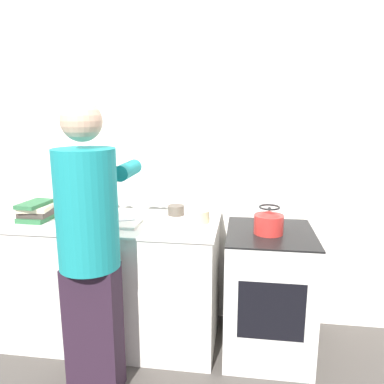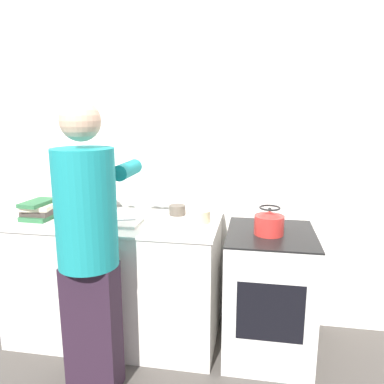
{
  "view_description": "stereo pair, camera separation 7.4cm",
  "coord_description": "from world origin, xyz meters",
  "px_view_note": "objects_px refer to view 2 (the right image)",
  "views": [
    {
      "loc": [
        0.61,
        -2.15,
        1.7
      ],
      "look_at": [
        0.27,
        0.24,
        1.18
      ],
      "focal_mm": 35.0,
      "sensor_mm": 36.0,
      "label": 1
    },
    {
      "loc": [
        0.68,
        -2.14,
        1.7
      ],
      "look_at": [
        0.27,
        0.24,
        1.18
      ],
      "focal_mm": 35.0,
      "sensor_mm": 36.0,
      "label": 2
    }
  ],
  "objects_px": {
    "oven": "(268,293)",
    "bowl_prep": "(177,210)",
    "person": "(89,242)",
    "knife": "(116,220)",
    "kettle": "(269,223)",
    "cutting_board": "(116,223)",
    "canister_jar": "(102,202)"
  },
  "relations": [
    {
      "from": "oven",
      "to": "bowl_prep",
      "type": "height_order",
      "value": "bowl_prep"
    },
    {
      "from": "person",
      "to": "knife",
      "type": "distance_m",
      "value": 0.49
    },
    {
      "from": "oven",
      "to": "kettle",
      "type": "height_order",
      "value": "kettle"
    },
    {
      "from": "oven",
      "to": "person",
      "type": "bearing_deg",
      "value": -152.53
    },
    {
      "from": "kettle",
      "to": "knife",
      "type": "bearing_deg",
      "value": -178.34
    },
    {
      "from": "oven",
      "to": "cutting_board",
      "type": "xyz_separation_m",
      "value": [
        -1.07,
        -0.09,
        0.49
      ]
    },
    {
      "from": "kettle",
      "to": "bowl_prep",
      "type": "xyz_separation_m",
      "value": [
        -0.68,
        0.25,
        -0.01
      ]
    },
    {
      "from": "oven",
      "to": "canister_jar",
      "type": "height_order",
      "value": "canister_jar"
    },
    {
      "from": "bowl_prep",
      "to": "oven",
      "type": "bearing_deg",
      "value": -17.01
    },
    {
      "from": "knife",
      "to": "bowl_prep",
      "type": "xyz_separation_m",
      "value": [
        0.38,
        0.28,
        0.02
      ]
    },
    {
      "from": "canister_jar",
      "to": "oven",
      "type": "bearing_deg",
      "value": -9.68
    },
    {
      "from": "oven",
      "to": "cutting_board",
      "type": "height_order",
      "value": "cutting_board"
    },
    {
      "from": "bowl_prep",
      "to": "knife",
      "type": "bearing_deg",
      "value": -143.84
    },
    {
      "from": "person",
      "to": "oven",
      "type": "bearing_deg",
      "value": 27.47
    },
    {
      "from": "kettle",
      "to": "person",
      "type": "bearing_deg",
      "value": -153.62
    },
    {
      "from": "person",
      "to": "bowl_prep",
      "type": "height_order",
      "value": "person"
    },
    {
      "from": "cutting_board",
      "to": "knife",
      "type": "height_order",
      "value": "knife"
    },
    {
      "from": "person",
      "to": "canister_jar",
      "type": "xyz_separation_m",
      "value": [
        -0.25,
        0.77,
        0.04
      ]
    },
    {
      "from": "canister_jar",
      "to": "knife",
      "type": "bearing_deg",
      "value": -51.51
    },
    {
      "from": "cutting_board",
      "to": "canister_jar",
      "type": "bearing_deg",
      "value": 126.81
    },
    {
      "from": "person",
      "to": "knife",
      "type": "bearing_deg",
      "value": 92.06
    },
    {
      "from": "oven",
      "to": "knife",
      "type": "relative_size",
      "value": 3.64
    },
    {
      "from": "oven",
      "to": "cutting_board",
      "type": "bearing_deg",
      "value": -174.99
    },
    {
      "from": "bowl_prep",
      "to": "cutting_board",
      "type": "bearing_deg",
      "value": -140.6
    },
    {
      "from": "oven",
      "to": "cutting_board",
      "type": "relative_size",
      "value": 2.61
    },
    {
      "from": "knife",
      "to": "canister_jar",
      "type": "bearing_deg",
      "value": 106.44
    },
    {
      "from": "cutting_board",
      "to": "canister_jar",
      "type": "distance_m",
      "value": 0.4
    },
    {
      "from": "person",
      "to": "bowl_prep",
      "type": "relative_size",
      "value": 14.28
    },
    {
      "from": "person",
      "to": "canister_jar",
      "type": "relative_size",
      "value": 10.58
    },
    {
      "from": "knife",
      "to": "kettle",
      "type": "xyz_separation_m",
      "value": [
        1.06,
        0.03,
        0.02
      ]
    },
    {
      "from": "oven",
      "to": "knife",
      "type": "xyz_separation_m",
      "value": [
        -1.08,
        -0.07,
        0.5
      ]
    },
    {
      "from": "bowl_prep",
      "to": "canister_jar",
      "type": "xyz_separation_m",
      "value": [
        -0.61,
        0.01,
        0.03
      ]
    }
  ]
}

